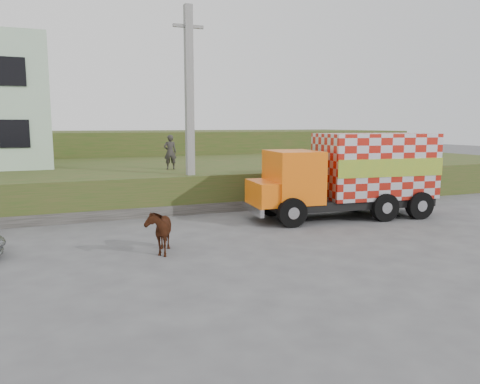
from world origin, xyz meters
name	(u,v)px	position (x,y,z in m)	size (l,w,h in m)	color
ground	(262,234)	(0.00, 0.00, 0.00)	(120.00, 120.00, 0.00)	#474749
embankment	(180,178)	(0.00, 10.00, 0.75)	(40.00, 12.00, 1.50)	#2C4B19
embankment_far	(138,151)	(0.00, 22.00, 1.50)	(40.00, 12.00, 3.00)	#2C4B19
retaining_strip	(169,210)	(-2.00, 4.20, 0.20)	(16.00, 0.50, 0.40)	#595651
utility_pole	(190,109)	(-1.00, 4.60, 4.08)	(1.20, 0.30, 8.00)	gray
cargo_truck	(352,174)	(4.35, 1.31, 1.63)	(7.27, 3.09, 3.16)	black
cow	(159,230)	(-3.52, -0.89, 0.63)	(0.68, 1.48, 1.25)	#381B0E
pedestrian	(170,152)	(-1.18, 7.17, 2.27)	(0.56, 0.37, 1.54)	#282523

